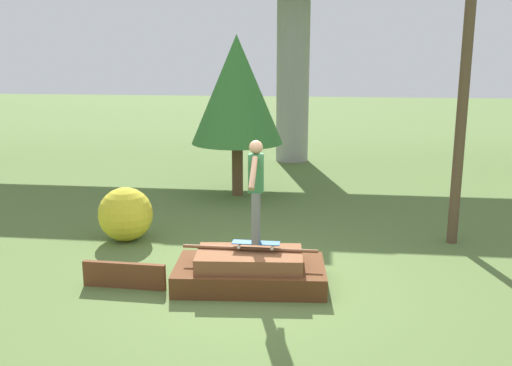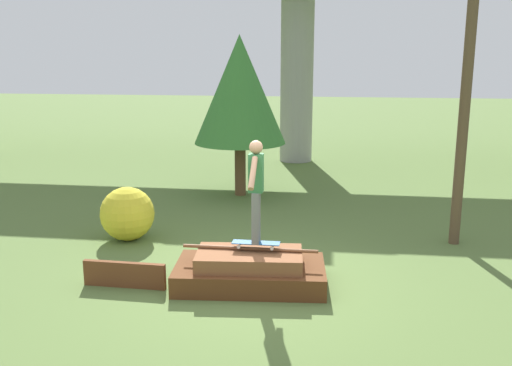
# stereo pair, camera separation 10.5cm
# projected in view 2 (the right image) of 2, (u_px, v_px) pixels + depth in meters

# --- Properties ---
(ground_plane) EXTENTS (80.00, 80.00, 0.00)m
(ground_plane) POSITION_uv_depth(u_px,v_px,m) (250.00, 285.00, 9.21)
(ground_plane) COLOR #567038
(scrap_pile) EXTENTS (2.48, 1.47, 0.64)m
(scrap_pile) POSITION_uv_depth(u_px,v_px,m) (250.00, 271.00, 9.14)
(scrap_pile) COLOR #5B3319
(scrap_pile) RESTS_ON ground_plane
(scrap_plank_loose) EXTENTS (1.35, 0.13, 0.42)m
(scrap_plank_loose) POSITION_uv_depth(u_px,v_px,m) (124.00, 275.00, 9.07)
(scrap_plank_loose) COLOR brown
(scrap_plank_loose) RESTS_ON ground_plane
(skateboard) EXTENTS (0.76, 0.21, 0.09)m
(skateboard) POSITION_uv_depth(u_px,v_px,m) (256.00, 243.00, 9.02)
(skateboard) COLOR #23517F
(skateboard) RESTS_ON scrap_pile
(skater) EXTENTS (0.22, 1.14, 1.63)m
(skater) POSITION_uv_depth(u_px,v_px,m) (256.00, 184.00, 8.81)
(skater) COLOR slate
(skater) RESTS_ON skateboard
(utility_pole) EXTENTS (1.30, 0.20, 7.69)m
(utility_pole) POSITION_uv_depth(u_px,v_px,m) (471.00, 35.00, 10.32)
(utility_pole) COLOR brown
(utility_pole) RESTS_ON ground_plane
(tree_behind_left) EXTENTS (2.34, 2.34, 4.11)m
(tree_behind_left) POSITION_uv_depth(u_px,v_px,m) (240.00, 90.00, 14.40)
(tree_behind_left) COLOR brown
(tree_behind_left) RESTS_ON ground_plane
(bush_yellow_flowering) EXTENTS (1.07, 1.07, 1.07)m
(bush_yellow_flowering) POSITION_uv_depth(u_px,v_px,m) (127.00, 214.00, 11.30)
(bush_yellow_flowering) COLOR gold
(bush_yellow_flowering) RESTS_ON ground_plane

